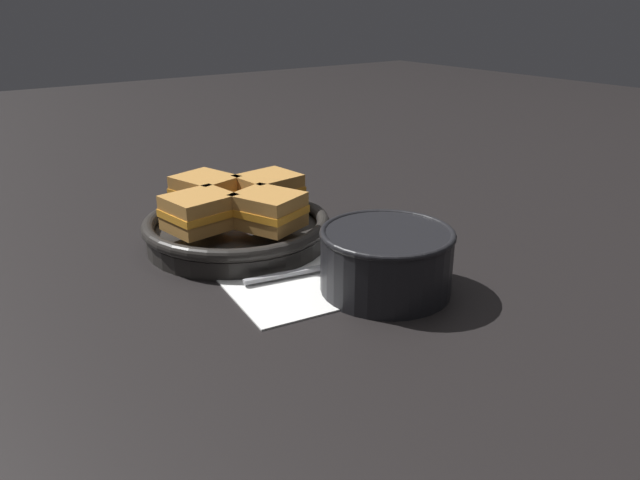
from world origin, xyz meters
TOP-DOWN VIEW (x-y plane):
  - ground_plane at (0.00, 0.00)m, footprint 4.00×4.00m
  - napkin at (-0.01, -0.01)m, footprint 0.23×0.20m
  - soup_bowl at (0.05, -0.08)m, footprint 0.16×0.16m
  - spoon at (0.02, 0.00)m, footprint 0.16×0.05m
  - skillet at (-0.02, 0.16)m, footprint 0.26×0.26m
  - sandwich_near_left at (-0.01, 0.09)m, footprint 0.10×0.10m
  - sandwich_near_right at (0.04, 0.17)m, footprint 0.09×0.08m
  - sandwich_far_left at (-0.04, 0.22)m, footprint 0.09×0.10m
  - sandwich_far_right at (-0.09, 0.14)m, footprint 0.09×0.08m

SIDE VIEW (x-z plane):
  - ground_plane at x=0.00m, z-range 0.00..0.00m
  - napkin at x=-0.01m, z-range 0.00..0.00m
  - spoon at x=0.02m, z-range 0.00..0.01m
  - skillet at x=-0.02m, z-range 0.00..0.04m
  - soup_bowl at x=0.05m, z-range 0.00..0.08m
  - sandwich_near_left at x=-0.01m, z-range 0.04..0.09m
  - sandwich_near_right at x=0.04m, z-range 0.04..0.09m
  - sandwich_far_left at x=-0.04m, z-range 0.04..0.09m
  - sandwich_far_right at x=-0.09m, z-range 0.04..0.09m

